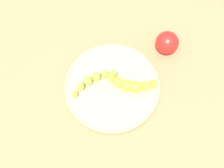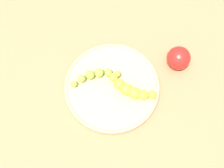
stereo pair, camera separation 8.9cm
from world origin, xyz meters
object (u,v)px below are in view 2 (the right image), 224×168
Objects in this scene: banana_green at (95,75)px; apple_red at (179,58)px; banana_yellow at (131,90)px; fruit_bowl at (112,87)px.

banana_green is 0.26m from apple_red.
banana_yellow is 1.85× the size of apple_red.
banana_green is (-0.02, 0.05, 0.02)m from fruit_bowl.
banana_green is at bearing 114.71° from fruit_bowl.
banana_yellow is at bearing -127.98° from banana_green.
banana_yellow reaches higher than banana_green.
apple_red is at bearing -12.24° from fruit_bowl.
banana_green is (-0.06, 0.10, -0.00)m from banana_yellow.
fruit_bowl is at bearing -134.20° from banana_green.
apple_red is at bearing 150.43° from banana_yellow.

